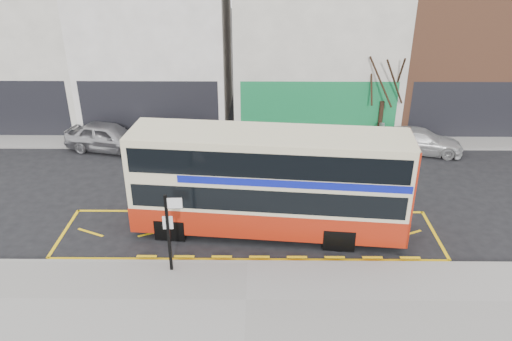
{
  "coord_description": "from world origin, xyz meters",
  "views": [
    {
      "loc": [
        0.42,
        -14.25,
        10.38
      ],
      "look_at": [
        0.26,
        2.0,
        2.45
      ],
      "focal_mm": 35.0,
      "sensor_mm": 36.0,
      "label": 1
    }
  ],
  "objects_px": {
    "bus_stop_post": "(170,226)",
    "car_silver": "(108,137)",
    "car_grey": "(177,139)",
    "car_white": "(420,141)",
    "street_tree_right": "(386,67)",
    "double_decker_bus": "(269,182)"
  },
  "relations": [
    {
      "from": "bus_stop_post",
      "to": "car_silver",
      "type": "distance_m",
      "value": 11.34
    },
    {
      "from": "bus_stop_post",
      "to": "car_grey",
      "type": "bearing_deg",
      "value": 95.55
    },
    {
      "from": "bus_stop_post",
      "to": "car_grey",
      "type": "height_order",
      "value": "bus_stop_post"
    },
    {
      "from": "bus_stop_post",
      "to": "car_grey",
      "type": "relative_size",
      "value": 0.61
    },
    {
      "from": "car_white",
      "to": "street_tree_right",
      "type": "height_order",
      "value": "street_tree_right"
    },
    {
      "from": "car_white",
      "to": "car_grey",
      "type": "bearing_deg",
      "value": 103.63
    },
    {
      "from": "double_decker_bus",
      "to": "bus_stop_post",
      "type": "distance_m",
      "value": 4.15
    },
    {
      "from": "car_silver",
      "to": "car_white",
      "type": "relative_size",
      "value": 1.04
    },
    {
      "from": "car_grey",
      "to": "car_white",
      "type": "distance_m",
      "value": 12.34
    },
    {
      "from": "car_silver",
      "to": "car_white",
      "type": "height_order",
      "value": "car_silver"
    },
    {
      "from": "car_silver",
      "to": "car_grey",
      "type": "height_order",
      "value": "car_grey"
    },
    {
      "from": "street_tree_right",
      "to": "car_white",
      "type": "bearing_deg",
      "value": -42.99
    },
    {
      "from": "bus_stop_post",
      "to": "car_silver",
      "type": "relative_size",
      "value": 0.64
    },
    {
      "from": "car_silver",
      "to": "car_grey",
      "type": "distance_m",
      "value": 3.62
    },
    {
      "from": "car_grey",
      "to": "car_white",
      "type": "bearing_deg",
      "value": -87.89
    },
    {
      "from": "bus_stop_post",
      "to": "car_silver",
      "type": "height_order",
      "value": "bus_stop_post"
    },
    {
      "from": "bus_stop_post",
      "to": "street_tree_right",
      "type": "relative_size",
      "value": 0.48
    },
    {
      "from": "double_decker_bus",
      "to": "car_grey",
      "type": "relative_size",
      "value": 2.2
    },
    {
      "from": "bus_stop_post",
      "to": "car_grey",
      "type": "xyz_separation_m",
      "value": [
        -1.32,
        9.81,
        -1.09
      ]
    },
    {
      "from": "car_grey",
      "to": "double_decker_bus",
      "type": "bearing_deg",
      "value": -146.97
    },
    {
      "from": "car_silver",
      "to": "car_white",
      "type": "distance_m",
      "value": 15.95
    },
    {
      "from": "car_white",
      "to": "car_silver",
      "type": "bearing_deg",
      "value": 102.14
    }
  ]
}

